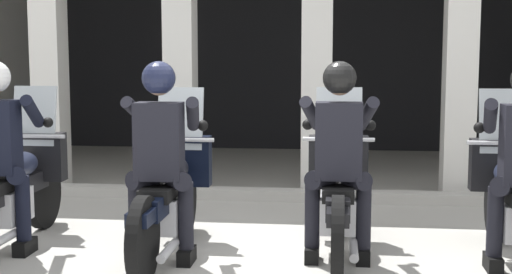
{
  "coord_description": "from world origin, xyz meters",
  "views": [
    {
      "loc": [
        0.68,
        -5.4,
        1.65
      ],
      "look_at": [
        0.0,
        0.51,
        0.95
      ],
      "focal_mm": 50.3,
      "sensor_mm": 36.0,
      "label": 1
    }
  ],
  "objects_px": {
    "motorcycle_center_left": "(170,193)",
    "police_officer_center_right": "(339,144)",
    "motorcycle_far_left": "(16,187)",
    "police_officer_center_left": "(160,145)",
    "motorcycle_center_right": "(338,193)"
  },
  "relations": [
    {
      "from": "motorcycle_center_left",
      "to": "motorcycle_center_right",
      "type": "height_order",
      "value": "same"
    },
    {
      "from": "motorcycle_center_left",
      "to": "police_officer_center_left",
      "type": "relative_size",
      "value": 1.29
    },
    {
      "from": "police_officer_center_left",
      "to": "police_officer_center_right",
      "type": "xyz_separation_m",
      "value": [
        1.38,
        0.17,
        0.0
      ]
    },
    {
      "from": "police_officer_center_left",
      "to": "motorcycle_center_right",
      "type": "distance_m",
      "value": 1.52
    },
    {
      "from": "motorcycle_far_left",
      "to": "police_officer_center_left",
      "type": "xyz_separation_m",
      "value": [
        1.38,
        -0.39,
        0.44
      ]
    },
    {
      "from": "motorcycle_far_left",
      "to": "police_officer_center_left",
      "type": "relative_size",
      "value": 1.29
    },
    {
      "from": "police_officer_center_left",
      "to": "police_officer_center_right",
      "type": "bearing_deg",
      "value": -5.24
    },
    {
      "from": "police_officer_center_left",
      "to": "police_officer_center_right",
      "type": "relative_size",
      "value": 1.0
    },
    {
      "from": "motorcycle_center_left",
      "to": "motorcycle_center_right",
      "type": "distance_m",
      "value": 1.39
    },
    {
      "from": "motorcycle_center_left",
      "to": "police_officer_center_right",
      "type": "relative_size",
      "value": 1.29
    },
    {
      "from": "motorcycle_far_left",
      "to": "police_officer_center_left",
      "type": "height_order",
      "value": "police_officer_center_left"
    },
    {
      "from": "motorcycle_far_left",
      "to": "police_officer_center_left",
      "type": "bearing_deg",
      "value": -31.41
    },
    {
      "from": "motorcycle_center_left",
      "to": "motorcycle_center_right",
      "type": "xyz_separation_m",
      "value": [
        1.38,
        0.17,
        0.0
      ]
    },
    {
      "from": "motorcycle_center_right",
      "to": "motorcycle_far_left",
      "type": "bearing_deg",
      "value": 166.67
    },
    {
      "from": "motorcycle_center_left",
      "to": "police_officer_center_right",
      "type": "distance_m",
      "value": 1.45
    }
  ]
}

